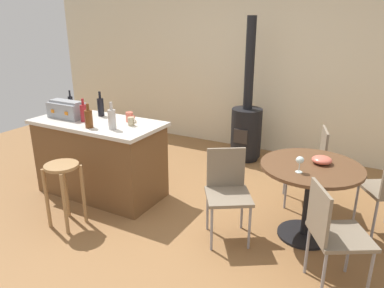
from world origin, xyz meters
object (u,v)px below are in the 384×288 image
Objects in this scene: wooden_stool at (63,182)px; folding_chair_far at (310,160)px; kitchen_island at (100,158)px; bottle_1 at (83,113)px; cup_1 at (130,117)px; bottle_4 at (101,107)px; wood_stove at (246,125)px; serving_bowl at (322,160)px; bottle_0 at (112,119)px; toolbox at (67,110)px; folding_chair_right at (332,230)px; bottle_2 at (71,103)px; dining_table at (310,183)px; bottle_3 at (89,118)px; wine_glass at (300,161)px; cup_0 at (131,121)px; folding_chair_left at (227,188)px.

folding_chair_far reaches higher than wooden_stool.
kitchen_island is 0.56m from bottle_1.
cup_1 is (0.45, 0.24, -0.05)m from bottle_1.
folding_chair_far is 2.46m from bottle_4.
wood_stove reaches higher than bottle_4.
serving_bowl is (2.05, 0.16, -0.18)m from cup_1.
folding_chair_far is at bearing 30.07° from bottle_0.
kitchen_island is at bearing 6.98° from toolbox.
kitchen_island is at bearing 171.10° from folding_chair_right.
bottle_2 reaches higher than folding_chair_far.
dining_table is 5.06× the size of serving_bowl.
folding_chair_right is 1.98× the size of toolbox.
folding_chair_right is at bearing -8.90° from kitchen_island.
wine_glass is at bearing 6.57° from bottle_3.
bottle_3 is 0.44m from cup_0.
folding_chair_far is at bearing 28.50° from bottle_3.
wood_stove is at bearing 51.82° from toolbox.
wine_glass is at bearing 2.37° from bottle_1.
kitchen_island is 2.37m from folding_chair_far.
cup_1 is (-0.11, 0.11, 0.01)m from cup_0.
bottle_4 reaches higher than dining_table.
bottle_0 is 1.12× the size of bottle_3.
bottle_0 reaches higher than serving_bowl.
wine_glass is at bearing 130.52° from folding_chair_right.
dining_table is 2.93m from bottle_2.
cup_0 is at bearing 70.13° from wooden_stool.
toolbox is 0.29m from bottle_2.
folding_chair_far is 2.03× the size of toolbox.
bottle_1 is 2.54m from serving_bowl.
folding_chair_far is 2.90m from bottle_2.
serving_bowl is at bearing 4.37° from cup_1.
folding_chair_left is 0.70m from wine_glass.
wine_glass is at bearing -114.49° from serving_bowl.
wooden_stool is 2.49× the size of bottle_2.
folding_chair_far is at bearing 108.51° from serving_bowl.
wine_glass is at bearing 0.49° from kitchen_island.
serving_bowl is at bearing 65.51° from wine_glass.
toolbox is (-0.58, 0.66, 0.51)m from wooden_stool.
folding_chair_far is 0.94m from wine_glass.
bottle_3 is 0.45m from cup_1.
kitchen_island is at bearing -157.57° from folding_chair_far.
wine_glass is 0.80× the size of serving_bowl.
folding_chair_far is 2.80m from toolbox.
toolbox is 1.68× the size of bottle_3.
wood_stove is (-1.09, 0.95, -0.01)m from folding_chair_far.
bottle_1 is at bearing -122.01° from wood_stove.
folding_chair_far is 2.42m from bottle_3.
kitchen_island is at bearing 114.82° from bottle_3.
cup_1 reaches higher than folding_chair_left.
wooden_stool is 2.26× the size of bottle_4.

